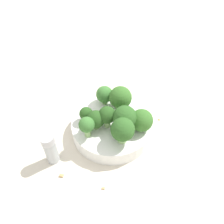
# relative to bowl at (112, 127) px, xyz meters

# --- Properties ---
(ground_plane) EXTENTS (3.00, 3.00, 0.00)m
(ground_plane) POSITION_rel_bowl_xyz_m (0.00, 0.00, -0.02)
(ground_plane) COLOR beige
(bowl) EXTENTS (0.20, 0.20, 0.04)m
(bowl) POSITION_rel_bowl_xyz_m (0.00, 0.00, 0.00)
(bowl) COLOR white
(bowl) RESTS_ON ground_plane
(broccoli_floret_0) EXTENTS (0.04, 0.04, 0.06)m
(broccoli_floret_0) POSITION_rel_bowl_xyz_m (0.01, 0.02, 0.05)
(broccoli_floret_0) COLOR #8EB770
(broccoli_floret_0) RESTS_ON bowl
(broccoli_floret_1) EXTENTS (0.04, 0.04, 0.05)m
(broccoli_floret_1) POSITION_rel_bowl_xyz_m (0.03, 0.03, 0.05)
(broccoli_floret_1) COLOR #84AD66
(broccoli_floret_1) RESTS_ON bowl
(broccoli_floret_2) EXTENTS (0.03, 0.03, 0.04)m
(broccoli_floret_2) POSITION_rel_bowl_xyz_m (0.06, 0.02, 0.04)
(broccoli_floret_2) COLOR #7A9E5B
(broccoli_floret_2) RESTS_ON bowl
(broccoli_floret_3) EXTENTS (0.05, 0.05, 0.05)m
(broccoli_floret_3) POSITION_rel_bowl_xyz_m (-0.07, -0.01, 0.05)
(broccoli_floret_3) COLOR #8EB770
(broccoli_floret_3) RESTS_ON bowl
(broccoli_floret_4) EXTENTS (0.04, 0.04, 0.05)m
(broccoli_floret_4) POSITION_rel_bowl_xyz_m (0.05, -0.06, 0.05)
(broccoli_floret_4) COLOR #84AD66
(broccoli_floret_4) RESTS_ON bowl
(broccoli_floret_5) EXTENTS (0.06, 0.06, 0.06)m
(broccoli_floret_5) POSITION_rel_bowl_xyz_m (0.00, -0.05, 0.05)
(broccoli_floret_5) COLOR #84AD66
(broccoli_floret_5) RESTS_ON bowl
(broccoli_floret_6) EXTENTS (0.06, 0.06, 0.07)m
(broccoli_floret_6) POSITION_rel_bowl_xyz_m (-0.04, 0.01, 0.06)
(broccoli_floret_6) COLOR #8EB770
(broccoli_floret_6) RESTS_ON bowl
(broccoli_floret_7) EXTENTS (0.04, 0.04, 0.05)m
(broccoli_floret_7) POSITION_rel_bowl_xyz_m (0.03, 0.06, 0.05)
(broccoli_floret_7) COLOR #84AD66
(broccoli_floret_7) RESTS_ON bowl
(broccoli_floret_8) EXTENTS (0.05, 0.05, 0.07)m
(broccoli_floret_8) POSITION_rel_bowl_xyz_m (-0.04, 0.04, 0.06)
(broccoli_floret_8) COLOR #8EB770
(broccoli_floret_8) RESTS_ON bowl
(pepper_shaker) EXTENTS (0.03, 0.03, 0.08)m
(pepper_shaker) POSITION_rel_bowl_xyz_m (0.09, 0.13, 0.02)
(pepper_shaker) COLOR #B2B7BC
(pepper_shaker) RESTS_ON ground_plane
(almond_crumb_0) EXTENTS (0.01, 0.00, 0.01)m
(almond_crumb_0) POSITION_rel_bowl_xyz_m (-0.10, -0.09, -0.02)
(almond_crumb_0) COLOR tan
(almond_crumb_0) RESTS_ON ground_plane
(almond_crumb_1) EXTENTS (0.01, 0.01, 0.01)m
(almond_crumb_1) POSITION_rel_bowl_xyz_m (-0.05, 0.15, -0.02)
(almond_crumb_1) COLOR tan
(almond_crumb_1) RESTS_ON ground_plane
(almond_crumb_2) EXTENTS (0.01, 0.01, 0.01)m
(almond_crumb_2) POSITION_rel_bowl_xyz_m (0.05, 0.16, -0.02)
(almond_crumb_2) COLOR tan
(almond_crumb_2) RESTS_ON ground_plane
(almond_crumb_3) EXTENTS (0.01, 0.01, 0.01)m
(almond_crumb_3) POSITION_rel_bowl_xyz_m (0.01, -0.13, -0.02)
(almond_crumb_3) COLOR #AD7F4C
(almond_crumb_3) RESTS_ON ground_plane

